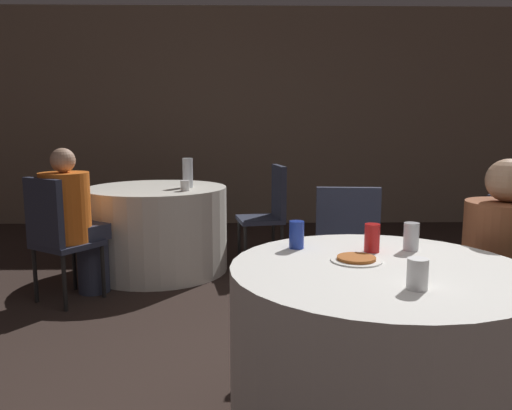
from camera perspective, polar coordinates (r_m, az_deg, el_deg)
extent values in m
cube|color=gray|center=(6.66, 3.15, 9.92)|extent=(16.00, 0.06, 2.80)
cylinder|color=white|center=(2.13, 13.51, -16.68)|extent=(1.16, 1.16, 0.76)
cylinder|color=white|center=(4.57, -11.18, -2.70)|extent=(1.24, 1.24, 0.76)
cube|color=#2D3347|center=(2.94, 10.67, -8.22)|extent=(0.43, 0.43, 0.04)
cube|color=#2D3347|center=(3.05, 10.43, -2.51)|extent=(0.38, 0.08, 0.48)
cylinder|color=black|center=(2.88, 14.39, -13.45)|extent=(0.03, 0.03, 0.41)
cylinder|color=black|center=(2.84, 7.44, -13.57)|extent=(0.03, 0.03, 0.41)
cylinder|color=black|center=(3.20, 13.28, -11.14)|extent=(0.03, 0.03, 0.41)
cylinder|color=black|center=(3.16, 7.07, -11.21)|extent=(0.03, 0.03, 0.41)
cube|color=#2D3347|center=(2.81, 26.00, -9.85)|extent=(0.56, 0.56, 0.04)
cylinder|color=black|center=(2.67, 27.11, -16.05)|extent=(0.03, 0.03, 0.41)
cylinder|color=black|center=(2.83, 20.84, -14.24)|extent=(0.03, 0.03, 0.41)
cylinder|color=black|center=(3.10, 24.47, -12.39)|extent=(0.03, 0.03, 0.41)
cube|color=#2D3347|center=(4.66, 0.45, -1.67)|extent=(0.47, 0.47, 0.04)
cube|color=#2D3347|center=(4.66, 2.62, 1.58)|extent=(0.12, 0.38, 0.48)
cylinder|color=black|center=(4.51, -1.22, -4.95)|extent=(0.03, 0.03, 0.41)
cylinder|color=black|center=(4.84, -1.95, -4.00)|extent=(0.03, 0.03, 0.41)
cylinder|color=black|center=(4.58, 2.98, -4.74)|extent=(0.03, 0.03, 0.41)
cylinder|color=black|center=(4.90, 1.98, -3.82)|extent=(0.03, 0.03, 0.41)
cube|color=#2D3347|center=(3.96, -20.71, -4.19)|extent=(0.56, 0.56, 0.04)
cube|color=#2D3347|center=(3.80, -23.10, -0.81)|extent=(0.34, 0.25, 0.48)
cylinder|color=black|center=(4.24, -20.07, -6.42)|extent=(0.03, 0.03, 0.41)
cylinder|color=black|center=(3.98, -17.08, -7.26)|extent=(0.03, 0.03, 0.41)
cylinder|color=black|center=(4.05, -23.92, -7.35)|extent=(0.03, 0.03, 0.41)
cylinder|color=black|center=(3.78, -21.05, -8.33)|extent=(0.03, 0.03, 0.41)
cylinder|color=#33384C|center=(2.70, 23.33, -15.08)|extent=(0.24, 0.24, 0.45)
cube|color=#33384C|center=(2.69, 24.95, -8.99)|extent=(0.47, 0.48, 0.12)
cylinder|color=brown|center=(2.74, 26.37, -4.66)|extent=(0.38, 0.38, 0.48)
sphere|color=tan|center=(2.68, 26.89, 2.53)|extent=(0.21, 0.21, 0.21)
cylinder|color=#33384C|center=(4.13, -18.09, -6.42)|extent=(0.24, 0.24, 0.45)
cube|color=#33384C|center=(4.00, -19.50, -2.94)|extent=(0.46, 0.45, 0.12)
cylinder|color=orange|center=(3.90, -20.93, -0.25)|extent=(0.36, 0.36, 0.51)
sphere|color=tan|center=(3.87, -21.22, 4.79)|extent=(0.18, 0.18, 0.18)
cylinder|color=white|center=(2.05, 11.39, -6.21)|extent=(0.21, 0.21, 0.01)
cylinder|color=#B25B23|center=(2.05, 11.40, -5.97)|extent=(0.15, 0.15, 0.01)
cylinder|color=red|center=(2.20, 13.13, -3.68)|extent=(0.07, 0.07, 0.12)
cylinder|color=silver|center=(2.27, 17.32, -3.47)|extent=(0.07, 0.07, 0.12)
cylinder|color=#1E38A5|center=(2.21, 4.66, -3.40)|extent=(0.07, 0.07, 0.12)
cylinder|color=white|center=(1.75, 17.97, -7.50)|extent=(0.07, 0.07, 0.10)
cylinder|color=silver|center=(4.44, -7.81, 3.67)|extent=(0.09, 0.09, 0.26)
cylinder|color=white|center=(4.21, -8.11, 2.21)|extent=(0.08, 0.08, 0.09)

